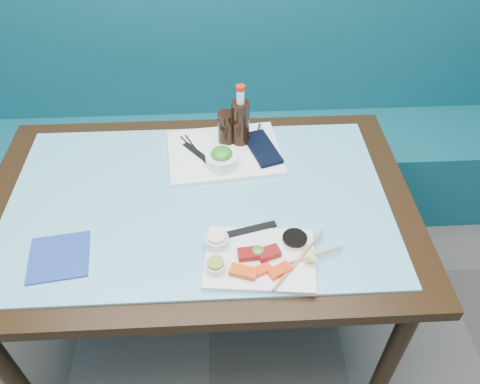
{
  "coord_description": "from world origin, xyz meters",
  "views": [
    {
      "loc": [
        0.08,
        0.37,
        1.83
      ],
      "look_at": [
        0.13,
        1.43,
        0.8
      ],
      "focal_mm": 35.0,
      "sensor_mm": 36.0,
      "label": 1
    }
  ],
  "objects_px": {
    "dining_table": "(200,218)",
    "cola_bottle_body": "(240,125)",
    "cola_glass": "(226,128)",
    "blue_napkin": "(59,257)",
    "booth_bench": "(205,136)",
    "seaweed_bowl": "(222,160)",
    "sashimi_plate": "(260,259)",
    "serving_tray": "(224,153)"
  },
  "relations": [
    {
      "from": "sashimi_plate",
      "to": "cola_bottle_body",
      "type": "xyz_separation_m",
      "value": [
        -0.03,
        0.53,
        0.08
      ]
    },
    {
      "from": "dining_table",
      "to": "cola_bottle_body",
      "type": "distance_m",
      "value": 0.36
    },
    {
      "from": "seaweed_bowl",
      "to": "cola_glass",
      "type": "bearing_deg",
      "value": 81.25
    },
    {
      "from": "dining_table",
      "to": "cola_bottle_body",
      "type": "height_order",
      "value": "cola_bottle_body"
    },
    {
      "from": "seaweed_bowl",
      "to": "blue_napkin",
      "type": "height_order",
      "value": "seaweed_bowl"
    },
    {
      "from": "seaweed_bowl",
      "to": "blue_napkin",
      "type": "bearing_deg",
      "value": -142.44
    },
    {
      "from": "cola_glass",
      "to": "serving_tray",
      "type": "bearing_deg",
      "value": -100.3
    },
    {
      "from": "booth_bench",
      "to": "seaweed_bowl",
      "type": "relative_size",
      "value": 27.14
    },
    {
      "from": "cola_glass",
      "to": "blue_napkin",
      "type": "xyz_separation_m",
      "value": [
        -0.5,
        -0.5,
        -0.07
      ]
    },
    {
      "from": "booth_bench",
      "to": "seaweed_bowl",
      "type": "height_order",
      "value": "booth_bench"
    },
    {
      "from": "serving_tray",
      "to": "seaweed_bowl",
      "type": "relative_size",
      "value": 3.57
    },
    {
      "from": "sashimi_plate",
      "to": "blue_napkin",
      "type": "bearing_deg",
      "value": -177.87
    },
    {
      "from": "booth_bench",
      "to": "serving_tray",
      "type": "xyz_separation_m",
      "value": [
        0.09,
        -0.62,
        0.39
      ]
    },
    {
      "from": "sashimi_plate",
      "to": "cola_bottle_body",
      "type": "height_order",
      "value": "cola_bottle_body"
    },
    {
      "from": "booth_bench",
      "to": "sashimi_plate",
      "type": "distance_m",
      "value": 1.18
    },
    {
      "from": "sashimi_plate",
      "to": "serving_tray",
      "type": "height_order",
      "value": "sashimi_plate"
    },
    {
      "from": "cola_glass",
      "to": "blue_napkin",
      "type": "height_order",
      "value": "cola_glass"
    },
    {
      "from": "cola_glass",
      "to": "blue_napkin",
      "type": "bearing_deg",
      "value": -135.0
    },
    {
      "from": "serving_tray",
      "to": "cola_bottle_body",
      "type": "bearing_deg",
      "value": 34.26
    },
    {
      "from": "sashimi_plate",
      "to": "blue_napkin",
      "type": "relative_size",
      "value": 1.85
    },
    {
      "from": "serving_tray",
      "to": "blue_napkin",
      "type": "height_order",
      "value": "serving_tray"
    },
    {
      "from": "serving_tray",
      "to": "seaweed_bowl",
      "type": "distance_m",
      "value": 0.08
    },
    {
      "from": "cola_bottle_body",
      "to": "cola_glass",
      "type": "bearing_deg",
      "value": 175.65
    },
    {
      "from": "sashimi_plate",
      "to": "cola_bottle_body",
      "type": "distance_m",
      "value": 0.54
    },
    {
      "from": "seaweed_bowl",
      "to": "cola_bottle_body",
      "type": "height_order",
      "value": "cola_bottle_body"
    },
    {
      "from": "cola_glass",
      "to": "sashimi_plate",
      "type": "bearing_deg",
      "value": -81.79
    },
    {
      "from": "seaweed_bowl",
      "to": "cola_glass",
      "type": "xyz_separation_m",
      "value": [
        0.02,
        0.13,
        0.04
      ]
    },
    {
      "from": "serving_tray",
      "to": "cola_glass",
      "type": "relative_size",
      "value": 3.21
    },
    {
      "from": "booth_bench",
      "to": "dining_table",
      "type": "bearing_deg",
      "value": -90.0
    },
    {
      "from": "booth_bench",
      "to": "dining_table",
      "type": "height_order",
      "value": "booth_bench"
    },
    {
      "from": "cola_glass",
      "to": "dining_table",
      "type": "bearing_deg",
      "value": -110.08
    },
    {
      "from": "booth_bench",
      "to": "seaweed_bowl",
      "type": "distance_m",
      "value": 0.81
    },
    {
      "from": "serving_tray",
      "to": "cola_glass",
      "type": "distance_m",
      "value": 0.09
    },
    {
      "from": "booth_bench",
      "to": "blue_napkin",
      "type": "relative_size",
      "value": 17.92
    },
    {
      "from": "dining_table",
      "to": "blue_napkin",
      "type": "relative_size",
      "value": 8.36
    },
    {
      "from": "dining_table",
      "to": "sashimi_plate",
      "type": "height_order",
      "value": "sashimi_plate"
    },
    {
      "from": "sashimi_plate",
      "to": "blue_napkin",
      "type": "height_order",
      "value": "sashimi_plate"
    },
    {
      "from": "sashimi_plate",
      "to": "blue_napkin",
      "type": "xyz_separation_m",
      "value": [
        -0.57,
        0.04,
        -0.0
      ]
    },
    {
      "from": "dining_table",
      "to": "sashimi_plate",
      "type": "distance_m",
      "value": 0.33
    },
    {
      "from": "booth_bench",
      "to": "serving_tray",
      "type": "height_order",
      "value": "booth_bench"
    },
    {
      "from": "sashimi_plate",
      "to": "serving_tray",
      "type": "relative_size",
      "value": 0.79
    },
    {
      "from": "booth_bench",
      "to": "cola_bottle_body",
      "type": "distance_m",
      "value": 0.75
    }
  ]
}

